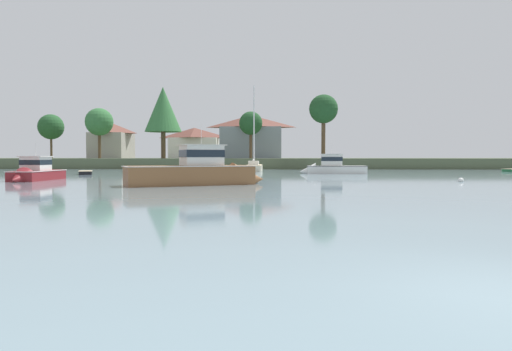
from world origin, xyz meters
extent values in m
cube|color=#4C563D|center=(0.00, 89.71, 0.85)|extent=(220.45, 46.63, 1.70)
cube|color=brown|center=(-9.22, 25.11, 0.30)|extent=(8.98, 6.14, 2.06)
cone|color=brown|center=(-5.30, 26.96, 0.30)|extent=(3.23, 3.24, 2.44)
cube|color=silver|center=(-9.22, 25.11, 1.30)|extent=(9.18, 6.32, 0.05)
cube|color=silver|center=(-8.47, 25.46, 2.02)|extent=(3.30, 3.08, 1.39)
cube|color=#19232D|center=(-8.47, 25.46, 2.16)|extent=(3.37, 3.14, 0.50)
cube|color=beige|center=(-8.47, 25.46, 2.74)|extent=(3.73, 3.53, 0.06)
cylinder|color=silver|center=(-8.47, 25.46, 3.47)|extent=(0.03, 0.03, 1.39)
cube|color=beige|center=(-6.28, 58.82, 0.12)|extent=(2.25, 9.32, 1.35)
cube|color=#CCB78E|center=(-6.28, 58.82, 0.82)|extent=(1.98, 8.76, 0.04)
cube|color=silver|center=(-6.28, 58.35, 1.12)|extent=(1.43, 2.05, 0.56)
cylinder|color=silver|center=(-6.27, 59.57, 6.45)|extent=(0.19, 0.19, 11.23)
cylinder|color=silver|center=(-6.28, 57.70, 1.50)|extent=(0.16, 3.73, 0.15)
cylinder|color=silver|center=(-6.28, 57.70, 1.55)|extent=(0.15, 3.36, 0.14)
cylinder|color=#999999|center=(-6.27, 61.43, 6.43)|extent=(0.02, 3.74, 11.18)
cube|color=black|center=(-24.47, 44.31, 0.11)|extent=(2.35, 3.34, 0.52)
cube|color=#C6B289|center=(-24.47, 44.31, 0.37)|extent=(2.49, 3.50, 0.05)
cube|color=tan|center=(-24.47, 44.31, 0.33)|extent=(1.12, 0.50, 0.03)
cube|color=white|center=(3.88, 47.66, 0.20)|extent=(6.89, 2.78, 1.41)
cone|color=white|center=(0.51, 47.89, 0.20)|extent=(2.03, 2.23, 2.11)
cube|color=black|center=(3.88, 47.66, 0.88)|extent=(7.03, 2.89, 0.05)
cube|color=silver|center=(3.29, 47.70, 1.57)|extent=(2.48, 2.03, 1.33)
cube|color=#19232D|center=(3.29, 47.70, 1.70)|extent=(2.53, 2.07, 0.48)
cube|color=beige|center=(3.29, 47.70, 2.26)|extent=(2.78, 2.34, 0.06)
cylinder|color=silver|center=(3.29, 47.70, 2.88)|extent=(0.03, 0.03, 1.17)
cube|color=maroon|center=(-23.13, 31.31, 0.18)|extent=(2.21, 6.13, 1.25)
cone|color=maroon|center=(-23.07, 28.26, 0.18)|extent=(1.92, 1.74, 1.89)
cube|color=silver|center=(-23.13, 31.31, 0.78)|extent=(2.30, 6.26, 0.05)
cube|color=silver|center=(-23.13, 31.02, 1.38)|extent=(1.72, 2.16, 1.14)
cube|color=#19232D|center=(-23.13, 31.02, 1.49)|extent=(1.75, 2.21, 0.41)
cube|color=beige|center=(-23.13, 31.02, 1.97)|extent=(1.99, 2.42, 0.06)
cylinder|color=silver|center=(-23.13, 31.02, 2.56)|extent=(0.03, 0.03, 1.12)
sphere|color=red|center=(-15.15, 34.18, 0.07)|extent=(0.39, 0.39, 0.39)
torus|color=#333338|center=(-15.15, 34.18, 0.31)|extent=(0.12, 0.12, 0.02)
sphere|color=white|center=(11.17, 30.17, 0.08)|extent=(0.45, 0.45, 0.45)
torus|color=#333338|center=(11.17, 30.17, 0.35)|extent=(0.12, 0.12, 0.02)
cylinder|color=brown|center=(-7.47, 74.22, 4.31)|extent=(0.52, 0.52, 5.21)
sphere|color=#1E4723|center=(-7.47, 74.22, 7.83)|extent=(4.08, 4.08, 4.08)
cylinder|color=brown|center=(-48.34, 85.23, 4.29)|extent=(0.44, 0.44, 5.18)
sphere|color=#235128|center=(-48.34, 85.23, 8.02)|extent=(5.07, 5.07, 5.07)
cylinder|color=brown|center=(-22.16, 71.25, 5.43)|extent=(0.77, 0.77, 7.47)
cone|color=#336B38|center=(-22.16, 71.25, 9.99)|extent=(6.19, 6.19, 7.57)
cylinder|color=brown|center=(-34.89, 75.86, 4.42)|extent=(0.54, 0.54, 5.44)
sphere|color=#336B38|center=(-34.89, 75.86, 8.26)|extent=(4.96, 4.96, 4.96)
cylinder|color=brown|center=(4.75, 70.52, 5.25)|extent=(0.66, 0.66, 7.10)
sphere|color=#1E4723|center=(4.75, 70.52, 9.87)|extent=(4.76, 4.76, 4.76)
cube|color=silver|center=(-21.33, 97.07, 3.96)|extent=(10.61, 6.45, 4.52)
pyramid|color=brown|center=(-21.33, 97.07, 7.37)|extent=(11.46, 6.97, 2.29)
cube|color=#9E998E|center=(-37.17, 88.59, 4.28)|extent=(7.07, 9.15, 5.15)
pyramid|color=brown|center=(-37.17, 88.59, 7.94)|extent=(7.64, 9.89, 2.17)
cube|color=gray|center=(-7.83, 83.08, 4.67)|extent=(11.56, 7.19, 5.94)
pyramid|color=brown|center=(-7.83, 83.08, 8.82)|extent=(12.48, 7.77, 2.36)
camera|label=1|loc=(-3.45, -6.49, 1.91)|focal=32.46mm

